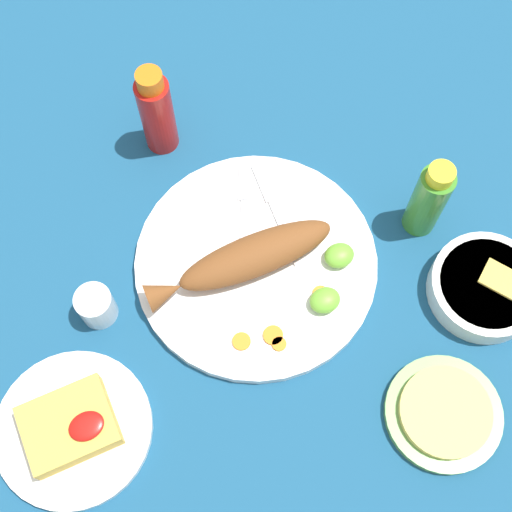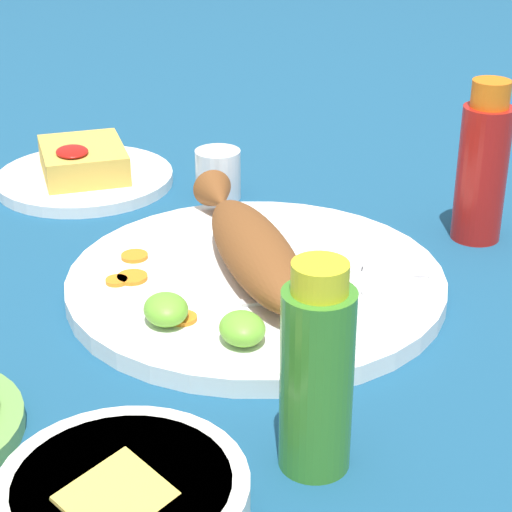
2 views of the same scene
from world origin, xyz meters
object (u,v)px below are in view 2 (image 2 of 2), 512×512
at_px(main_plate, 256,283).
at_px(hot_sauce_bottle_green, 317,374).
at_px(fried_fish, 251,245).
at_px(side_plate_fries, 85,179).
at_px(guacamole_bowl, 124,502).
at_px(salt_cup, 218,177).
at_px(hot_sauce_bottle_red, 482,167).
at_px(fork_near, 352,269).
at_px(fork_far, 350,292).

bearing_deg(main_plate, hot_sauce_bottle_green, -7.72).
bearing_deg(hot_sauce_bottle_green, fried_fish, 172.69).
xyz_separation_m(side_plate_fries, guacamole_bowl, (0.62, -0.05, 0.02)).
bearing_deg(salt_cup, hot_sauce_bottle_green, -6.92).
bearing_deg(hot_sauce_bottle_red, fork_near, -68.33).
bearing_deg(fork_far, hot_sauce_bottle_red, 34.25).
bearing_deg(fried_fish, hot_sauce_bottle_green, -6.46).
relative_size(hot_sauce_bottle_red, side_plate_fries, 0.80).
bearing_deg(salt_cup, fork_far, 8.83).
height_order(main_plate, fried_fish, fried_fish).
relative_size(salt_cup, side_plate_fries, 0.27).
xyz_separation_m(fork_near, guacamole_bowl, (0.27, -0.27, 0.00)).
relative_size(hot_sauce_bottle_green, salt_cup, 2.72).
distance_m(fork_near, side_plate_fries, 0.41).
bearing_deg(fork_far, hot_sauce_bottle_green, -114.32).
relative_size(fork_far, salt_cup, 3.13).
bearing_deg(side_plate_fries, hot_sauce_bottle_red, 54.06).
height_order(main_plate, hot_sauce_bottle_green, hot_sauce_bottle_green).
xyz_separation_m(fork_far, hot_sauce_bottle_red, (-0.11, 0.19, 0.06)).
bearing_deg(main_plate, guacamole_bowl, -31.24).
height_order(main_plate, side_plate_fries, main_plate).
bearing_deg(salt_cup, fried_fish, -6.43).
height_order(fork_far, hot_sauce_bottle_red, hot_sauce_bottle_red).
relative_size(fork_far, side_plate_fries, 0.85).
height_order(hot_sauce_bottle_green, salt_cup, hot_sauce_bottle_green).
xyz_separation_m(fried_fish, side_plate_fries, (-0.32, -0.12, -0.04)).
distance_m(fried_fish, salt_cup, 0.23).
relative_size(main_plate, hot_sauce_bottle_red, 2.09).
relative_size(fork_near, hot_sauce_bottle_red, 0.98).
relative_size(main_plate, fork_near, 2.13).
height_order(fork_near, hot_sauce_bottle_red, hot_sauce_bottle_red).
height_order(hot_sauce_bottle_red, guacamole_bowl, hot_sauce_bottle_red).
bearing_deg(side_plate_fries, salt_cup, 59.07).
bearing_deg(hot_sauce_bottle_red, fried_fish, -82.88).
bearing_deg(side_plate_fries, hot_sauce_bottle_green, 8.36).
xyz_separation_m(hot_sauce_bottle_red, guacamole_bowl, (0.34, -0.44, -0.06)).
height_order(salt_cup, side_plate_fries, salt_cup).
distance_m(hot_sauce_bottle_red, guacamole_bowl, 0.56).
distance_m(main_plate, salt_cup, 0.24).
relative_size(hot_sauce_bottle_red, salt_cup, 2.96).
bearing_deg(fork_near, side_plate_fries, 147.38).
relative_size(main_plate, guacamole_bowl, 2.23).
xyz_separation_m(fried_fish, guacamole_bowl, (0.31, -0.18, -0.02)).
distance_m(fried_fish, hot_sauce_bottle_green, 0.28).
bearing_deg(fried_fish, fork_near, 69.73).
xyz_separation_m(hot_sauce_bottle_green, side_plate_fries, (-0.60, -0.09, -0.07)).
bearing_deg(side_plate_fries, main_plate, 20.35).
xyz_separation_m(main_plate, guacamole_bowl, (0.29, -0.18, 0.01)).
bearing_deg(guacamole_bowl, hot_sauce_bottle_red, 127.68).
relative_size(hot_sauce_bottle_red, guacamole_bowl, 1.07).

